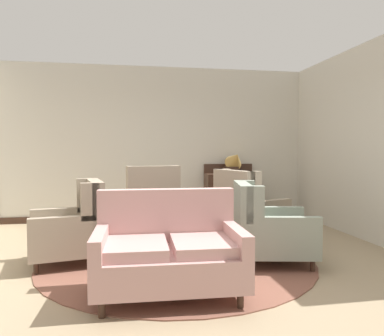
{
  "coord_description": "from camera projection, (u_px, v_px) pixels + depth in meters",
  "views": [
    {
      "loc": [
        -0.61,
        -4.18,
        1.36
      ],
      "look_at": [
        0.24,
        0.64,
        1.11
      ],
      "focal_mm": 34.91,
      "sensor_mm": 36.0,
      "label": 1
    }
  ],
  "objects": [
    {
      "name": "ground",
      "position": [
        181.0,
        267.0,
        4.29
      ],
      "size": [
        8.55,
        8.55,
        0.0
      ],
      "primitive_type": "plane",
      "color": "#9E896B"
    },
    {
      "name": "wall_back",
      "position": [
        158.0,
        144.0,
        7.22
      ],
      "size": [
        5.99,
        0.08,
        2.94
      ],
      "primitive_type": "cube",
      "color": "beige",
      "rests_on": "ground"
    },
    {
      "name": "wall_right",
      "position": [
        363.0,
        142.0,
        5.62
      ],
      "size": [
        0.08,
        4.28,
        2.94
      ],
      "primitive_type": "cube",
      "color": "beige",
      "rests_on": "ground"
    },
    {
      "name": "baseboard_back",
      "position": [
        159.0,
        216.0,
        7.23
      ],
      "size": [
        5.83,
        0.03,
        0.12
      ],
      "primitive_type": "cube",
      "color": "#382319",
      "rests_on": "ground"
    },
    {
      "name": "area_rug",
      "position": [
        177.0,
        259.0,
        4.58
      ],
      "size": [
        3.3,
        3.3,
        0.01
      ],
      "primitive_type": "cylinder",
      "color": "brown",
      "rests_on": "ground"
    },
    {
      "name": "coffee_table",
      "position": [
        167.0,
        226.0,
        4.7
      ],
      "size": [
        0.87,
        0.87,
        0.48
      ],
      "color": "#382319",
      "rests_on": "ground"
    },
    {
      "name": "porcelain_vase",
      "position": [
        162.0,
        208.0,
        4.67
      ],
      "size": [
        0.19,
        0.19,
        0.33
      ],
      "color": "#384C93",
      "rests_on": "coffee_table"
    },
    {
      "name": "settee",
      "position": [
        169.0,
        252.0,
        3.47
      ],
      "size": [
        1.38,
        0.89,
        0.96
      ],
      "rotation": [
        0.0,
        0.0,
        -0.03
      ],
      "color": "tan",
      "rests_on": "ground"
    },
    {
      "name": "armchair_near_sideboard",
      "position": [
        73.0,
        228.0,
        4.43
      ],
      "size": [
        0.94,
        0.88,
        0.98
      ],
      "rotation": [
        0.0,
        0.0,
        4.91
      ],
      "color": "gray",
      "rests_on": "ground"
    },
    {
      "name": "armchair_beside_settee",
      "position": [
        151.0,
        205.0,
        6.05
      ],
      "size": [
        0.91,
        0.92,
        1.1
      ],
      "rotation": [
        0.0,
        0.0,
        3.26
      ],
      "color": "gray",
      "rests_on": "ground"
    },
    {
      "name": "armchair_back_corner",
      "position": [
        267.0,
        229.0,
        4.44
      ],
      "size": [
        1.03,
        0.97,
        0.96
      ],
      "rotation": [
        0.0,
        0.0,
        7.66
      ],
      "color": "gray",
      "rests_on": "ground"
    },
    {
      "name": "armchair_foreground_right",
      "position": [
        247.0,
        211.0,
        5.56
      ],
      "size": [
        1.06,
        1.06,
        1.06
      ],
      "rotation": [
        0.0,
        0.0,
        1.92
      ],
      "color": "gray",
      "rests_on": "ground"
    },
    {
      "name": "side_table",
      "position": [
        232.0,
        213.0,
        5.59
      ],
      "size": [
        0.56,
        0.56,
        0.65
      ],
      "color": "#382319",
      "rests_on": "ground"
    },
    {
      "name": "sideboard",
      "position": [
        230.0,
        194.0,
        7.21
      ],
      "size": [
        0.98,
        0.41,
        1.07
      ],
      "color": "#382319",
      "rests_on": "ground"
    },
    {
      "name": "gramophone",
      "position": [
        234.0,
        161.0,
        7.1
      ],
      "size": [
        0.36,
        0.45,
        0.51
      ],
      "color": "#382319",
      "rests_on": "sideboard"
    }
  ]
}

